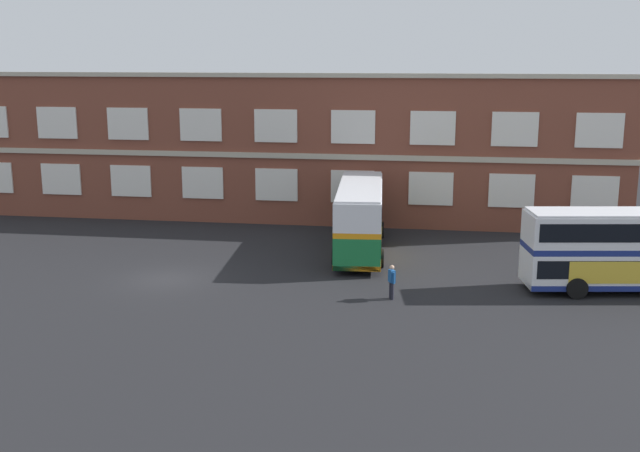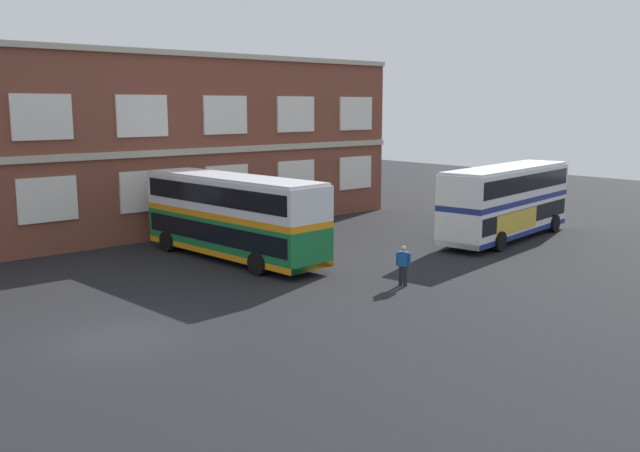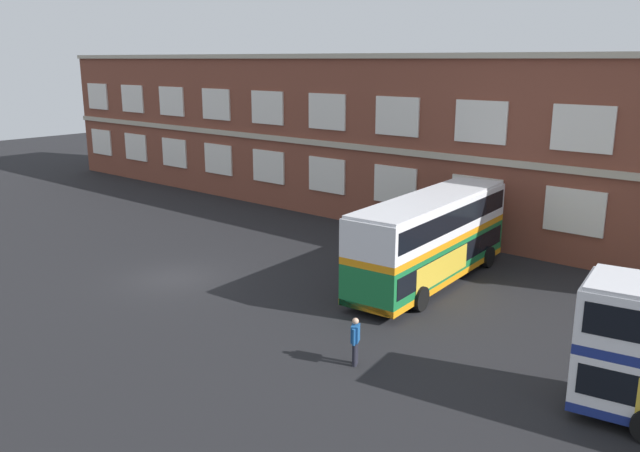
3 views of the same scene
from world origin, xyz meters
The scene contains 5 objects.
ground_plane centered at (0.00, 2.00, 0.00)m, with size 120.00×120.00×0.00m, color black.
brick_terminal_building centered at (-2.19, 17.98, 5.03)m, with size 57.73×8.19×10.36m.
double_decker_near centered at (9.50, 7.30, 2.15)m, with size 3.45×11.16×4.07m.
double_decker_middle centered at (23.88, 1.64, 2.15)m, with size 11.26×4.22×4.07m.
waiting_passenger centered at (11.95, -1.53, 0.93)m, with size 0.39×0.62×1.70m.
Camera 1 is at (13.97, -37.45, 11.61)m, focal length 43.50 mm.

